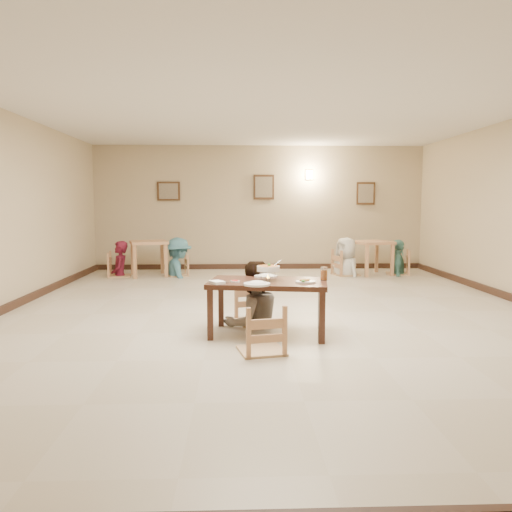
{
  "coord_description": "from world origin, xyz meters",
  "views": [
    {
      "loc": [
        -0.54,
        -7.22,
        1.6
      ],
      "look_at": [
        -0.29,
        -0.5,
        0.89
      ],
      "focal_mm": 35.0,
      "sensor_mm": 36.0,
      "label": 1
    }
  ],
  "objects_px": {
    "bg_diner_d": "(398,240)",
    "drink_glass": "(324,274)",
    "chair_near": "(262,306)",
    "bg_diner_a": "(119,241)",
    "bg_chair_lr": "(178,256)",
    "bg_chair_rl": "(346,251)",
    "bg_table_right": "(372,247)",
    "main_diner": "(253,261)",
    "main_table": "(268,287)",
    "chair_far": "(255,285)",
    "bg_chair_rr": "(398,251)",
    "curry_warmer": "(268,269)",
    "bg_chair_ll": "(119,254)",
    "bg_diner_c": "(346,237)",
    "bg_table_left": "(149,247)",
    "bg_diner_b": "(178,238)"
  },
  "relations": [
    {
      "from": "chair_near",
      "to": "bg_table_left",
      "type": "relative_size",
      "value": 1.04
    },
    {
      "from": "drink_glass",
      "to": "bg_chair_rr",
      "type": "distance_m",
      "value": 5.72
    },
    {
      "from": "bg_diner_c",
      "to": "bg_table_right",
      "type": "bearing_deg",
      "value": 70.83
    },
    {
      "from": "main_table",
      "to": "bg_chair_lr",
      "type": "height_order",
      "value": "bg_chair_lr"
    },
    {
      "from": "bg_table_right",
      "to": "curry_warmer",
      "type": "bearing_deg",
      "value": -117.62
    },
    {
      "from": "bg_chair_rr",
      "to": "bg_diner_c",
      "type": "xyz_separation_m",
      "value": [
        -1.21,
        -0.09,
        0.33
      ]
    },
    {
      "from": "drink_glass",
      "to": "chair_far",
      "type": "bearing_deg",
      "value": 142.84
    },
    {
      "from": "bg_diner_c",
      "to": "bg_chair_rl",
      "type": "bearing_deg",
      "value": -178.27
    },
    {
      "from": "bg_table_right",
      "to": "bg_diner_d",
      "type": "relative_size",
      "value": 0.6
    },
    {
      "from": "drink_glass",
      "to": "bg_diner_b",
      "type": "xyz_separation_m",
      "value": [
        -2.38,
        5.04,
        0.11
      ]
    },
    {
      "from": "bg_table_left",
      "to": "chair_far",
      "type": "bearing_deg",
      "value": -63.57
    },
    {
      "from": "bg_chair_rr",
      "to": "main_diner",
      "type": "bearing_deg",
      "value": -23.72
    },
    {
      "from": "chair_far",
      "to": "bg_chair_rr",
      "type": "height_order",
      "value": "bg_chair_rr"
    },
    {
      "from": "curry_warmer",
      "to": "bg_chair_ll",
      "type": "bearing_deg",
      "value": 120.77
    },
    {
      "from": "bg_chair_ll",
      "to": "bg_diner_a",
      "type": "relative_size",
      "value": 0.65
    },
    {
      "from": "bg_diner_a",
      "to": "bg_diner_c",
      "type": "height_order",
      "value": "bg_diner_c"
    },
    {
      "from": "bg_diner_c",
      "to": "bg_chair_rr",
      "type": "bearing_deg",
      "value": 69.2
    },
    {
      "from": "bg_chair_lr",
      "to": "bg_chair_rl",
      "type": "xyz_separation_m",
      "value": [
        3.75,
        -0.02,
        0.1
      ]
    },
    {
      "from": "bg_diner_d",
      "to": "main_diner",
      "type": "bearing_deg",
      "value": 158.51
    },
    {
      "from": "chair_near",
      "to": "bg_table_right",
      "type": "relative_size",
      "value": 1.06
    },
    {
      "from": "main_diner",
      "to": "bg_table_left",
      "type": "distance_m",
      "value": 5.02
    },
    {
      "from": "bg_chair_ll",
      "to": "bg_diner_c",
      "type": "distance_m",
      "value": 5.05
    },
    {
      "from": "main_table",
      "to": "curry_warmer",
      "type": "height_order",
      "value": "curry_warmer"
    },
    {
      "from": "bg_diner_d",
      "to": "drink_glass",
      "type": "bearing_deg",
      "value": 168.55
    },
    {
      "from": "main_diner",
      "to": "bg_chair_lr",
      "type": "xyz_separation_m",
      "value": [
        -1.53,
        4.52,
        -0.4
      ]
    },
    {
      "from": "main_table",
      "to": "bg_chair_rr",
      "type": "distance_m",
      "value": 6.07
    },
    {
      "from": "chair_far",
      "to": "bg_chair_lr",
      "type": "distance_m",
      "value": 4.68
    },
    {
      "from": "chair_near",
      "to": "curry_warmer",
      "type": "relative_size",
      "value": 3.22
    },
    {
      "from": "bg_chair_ll",
      "to": "bg_diner_b",
      "type": "distance_m",
      "value": 1.33
    },
    {
      "from": "chair_near",
      "to": "bg_diner_a",
      "type": "bearing_deg",
      "value": -75.51
    },
    {
      "from": "chair_near",
      "to": "main_table",
      "type": "bearing_deg",
      "value": -110.87
    },
    {
      "from": "main_table",
      "to": "chair_far",
      "type": "xyz_separation_m",
      "value": [
        -0.14,
        0.64,
        -0.08
      ]
    },
    {
      "from": "bg_chair_lr",
      "to": "bg_chair_rl",
      "type": "bearing_deg",
      "value": 73.7
    },
    {
      "from": "bg_chair_rl",
      "to": "bg_diner_d",
      "type": "bearing_deg",
      "value": -103.07
    },
    {
      "from": "chair_far",
      "to": "bg_chair_rl",
      "type": "bearing_deg",
      "value": 46.78
    },
    {
      "from": "bg_chair_ll",
      "to": "bg_chair_rr",
      "type": "height_order",
      "value": "bg_chair_rr"
    },
    {
      "from": "bg_chair_lr",
      "to": "bg_diner_b",
      "type": "bearing_deg",
      "value": -15.98
    },
    {
      "from": "bg_chair_rr",
      "to": "bg_diner_d",
      "type": "relative_size",
      "value": 0.66
    },
    {
      "from": "bg_chair_rl",
      "to": "bg_diner_a",
      "type": "height_order",
      "value": "bg_diner_a"
    },
    {
      "from": "bg_chair_rr",
      "to": "bg_diner_c",
      "type": "distance_m",
      "value": 1.25
    },
    {
      "from": "bg_diner_b",
      "to": "bg_diner_d",
      "type": "xyz_separation_m",
      "value": [
        4.96,
        0.06,
        -0.06
      ]
    },
    {
      "from": "chair_near",
      "to": "main_diner",
      "type": "xyz_separation_m",
      "value": [
        -0.05,
        1.27,
        0.34
      ]
    },
    {
      "from": "chair_near",
      "to": "bg_diner_d",
      "type": "height_order",
      "value": "bg_diner_d"
    },
    {
      "from": "bg_table_left",
      "to": "bg_diner_c",
      "type": "distance_m",
      "value": 4.4
    },
    {
      "from": "chair_near",
      "to": "bg_chair_rl",
      "type": "bearing_deg",
      "value": -122.62
    },
    {
      "from": "bg_chair_lr",
      "to": "curry_warmer",
      "type": "bearing_deg",
      "value": 2.62
    },
    {
      "from": "bg_chair_ll",
      "to": "bg_chair_lr",
      "type": "bearing_deg",
      "value": -95.07
    },
    {
      "from": "drink_glass",
      "to": "bg_table_right",
      "type": "xyz_separation_m",
      "value": [
        1.98,
        5.08,
        -0.12
      ]
    },
    {
      "from": "main_diner",
      "to": "bg_diner_c",
      "type": "distance_m",
      "value": 5.02
    },
    {
      "from": "bg_table_left",
      "to": "bg_diner_d",
      "type": "distance_m",
      "value": 5.6
    }
  ]
}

